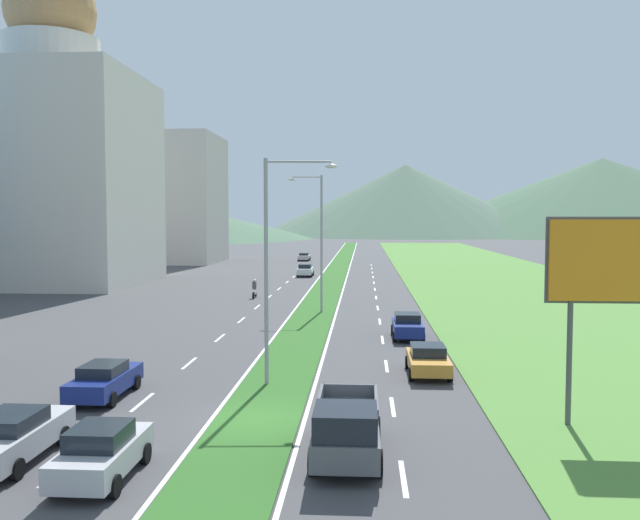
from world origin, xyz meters
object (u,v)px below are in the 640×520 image
object	(u,v)px
car_3	(407,326)
street_lamp_mid	(318,235)
car_6	(305,270)
motorcycle_rider	(254,290)
car_5	(428,360)
street_lamp_near	(274,256)
car_0	(304,257)
car_4	(105,380)
car_7	(102,452)
car_2	(13,436)
pickup_truck_0	(347,429)
billboard_roadside	(627,269)

from	to	relation	value
car_3	street_lamp_mid	bearing A→B (deg)	-150.23
car_6	motorcycle_rider	distance (m)	23.82
car_5	street_lamp_near	bearing A→B (deg)	-70.77
car_0	car_4	distance (m)	90.97
street_lamp_near	car_7	bearing A→B (deg)	-107.33
car_3	car_7	world-z (taller)	car_7
car_7	motorcycle_rider	bearing A→B (deg)	3.64
car_2	motorcycle_rider	size ratio (longest dim) A/B	2.40
street_lamp_mid	car_5	world-z (taller)	street_lamp_mid
car_3	car_5	xyz separation A→B (m)	(0.35, -9.78, -0.06)
street_lamp_near	pickup_truck_0	bearing A→B (deg)	-69.05
car_4	pickup_truck_0	bearing A→B (deg)	-122.41
billboard_roadside	car_4	world-z (taller)	billboard_roadside
street_lamp_mid	car_3	xyz separation A→B (m)	(6.36, -11.12, -5.38)
car_3	motorcycle_rider	world-z (taller)	motorcycle_rider
car_5	car_3	bearing A→B (deg)	-177.92
motorcycle_rider	car_0	bearing A→B (deg)	0.29
car_3	car_2	bearing A→B (deg)	-31.36
street_lamp_mid	billboard_roadside	distance (m)	31.45
street_lamp_near	street_lamp_mid	xyz separation A→B (m)	(0.40, 23.38, 0.33)
car_0	car_7	xyz separation A→B (m)	(3.07, -99.56, 0.08)
car_3	car_4	world-z (taller)	car_3
car_6	motorcycle_rider	world-z (taller)	motorcycle_rider
car_5	car_6	distance (m)	54.88
car_4	car_0	bearing A→B (deg)	-0.15
car_4	car_7	xyz separation A→B (m)	(3.32, -8.59, 0.04)
car_3	motorcycle_rider	distance (m)	24.22
car_7	street_lamp_mid	bearing A→B (deg)	-6.43
street_lamp_mid	motorcycle_rider	size ratio (longest dim) A/B	5.47
billboard_roadside	car_0	bearing A→B (deg)	102.00
car_0	motorcycle_rider	world-z (taller)	motorcycle_rider
car_6	pickup_truck_0	distance (m)	65.86
car_7	street_lamp_near	bearing A→B (deg)	-17.33
car_2	pickup_truck_0	distance (m)	10.33
billboard_roadside	car_4	bearing A→B (deg)	172.45
billboard_roadside	car_0	xyz separation A→B (m)	(-19.91, 93.64, -4.99)
billboard_roadside	street_lamp_near	bearing A→B (deg)	158.41
street_lamp_near	car_6	xyz separation A→B (m)	(-3.54, 56.32, -5.03)
car_5	motorcycle_rider	xyz separation A→B (m)	(-13.41, 30.17, 0.02)
car_6	car_7	world-z (taller)	car_7
car_2	pickup_truck_0	xyz separation A→B (m)	(10.29, 0.81, 0.18)
car_4	car_6	world-z (taller)	car_6
car_0	pickup_truck_0	world-z (taller)	pickup_truck_0
street_lamp_mid	car_2	distance (m)	34.54
car_2	car_4	size ratio (longest dim) A/B	1.04
car_0	car_2	world-z (taller)	car_2
billboard_roadside	car_5	bearing A→B (deg)	128.70
billboard_roadside	car_2	bearing A→B (deg)	-166.87
street_lamp_mid	pickup_truck_0	world-z (taller)	street_lamp_mid
street_lamp_near	car_0	xyz separation A→B (m)	(-6.57, 88.36, -5.11)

